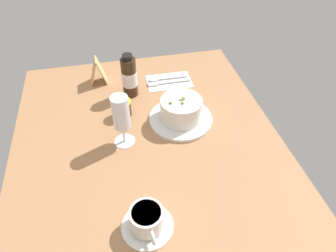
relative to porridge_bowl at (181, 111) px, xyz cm
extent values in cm
cube|color=#A8754C|center=(-12.13, 12.58, -5.64)|extent=(110.00, 84.00, 3.00)
cylinder|color=silver|center=(0.00, 0.00, -3.54)|extent=(21.37, 21.37, 1.20)
cylinder|color=silver|center=(0.00, 0.00, 0.78)|extent=(13.67, 13.67, 7.43)
cylinder|color=beige|center=(0.00, 0.00, 3.70)|extent=(11.76, 11.76, 1.60)
sphere|color=olive|center=(0.46, -0.85, 4.60)|extent=(1.31, 1.31, 1.31)
sphere|color=olive|center=(-0.87, 3.73, 4.60)|extent=(1.16, 1.16, 1.16)
sphere|color=olive|center=(-1.66, 0.05, 4.60)|extent=(1.12, 1.12, 1.12)
sphere|color=olive|center=(0.05, -0.02, 4.60)|extent=(0.98, 0.98, 0.98)
sphere|color=olive|center=(0.01, 0.38, 4.60)|extent=(0.87, 0.87, 0.87)
sphere|color=olive|center=(0.29, -0.81, 4.60)|extent=(1.11, 1.11, 1.11)
cube|color=silver|center=(23.15, -1.09, -3.99)|extent=(11.58, 17.56, 0.30)
cube|color=silver|center=(21.95, -2.09, -3.59)|extent=(1.41, 14.02, 0.50)
cube|color=silver|center=(21.95, 5.71, -3.59)|extent=(2.25, 3.63, 0.40)
cube|color=silver|center=(24.75, -2.09, -3.59)|extent=(1.19, 13.01, 0.50)
ellipsoid|color=silver|center=(24.75, 4.91, -3.54)|extent=(2.40, 4.00, 0.60)
cylinder|color=silver|center=(-36.20, 17.46, -3.69)|extent=(12.96, 12.96, 0.90)
cylinder|color=silver|center=(-36.20, 17.46, -0.40)|extent=(8.27, 8.27, 5.68)
cylinder|color=#35220D|center=(-36.20, 17.46, 1.94)|extent=(7.03, 7.03, 1.00)
torus|color=silver|center=(-41.31, 16.93, -0.11)|extent=(3.66, 1.17, 3.60)
cylinder|color=white|center=(-5.87, 19.66, -3.94)|extent=(6.57, 6.57, 0.40)
cylinder|color=white|center=(-5.87, 19.66, -0.67)|extent=(0.80, 0.80, 6.12)
cylinder|color=white|center=(-5.87, 19.66, 7.85)|extent=(5.16, 5.16, 10.93)
cylinder|color=#E8F0B6|center=(-5.87, 19.66, 6.21)|extent=(4.23, 4.23, 6.56)
cylinder|color=#45300E|center=(6.92, 18.20, -1.45)|extent=(4.87, 4.87, 5.37)
cylinder|color=yellow|center=(6.92, 18.20, 1.64)|extent=(5.11, 5.11, 0.80)
cylinder|color=#382314|center=(18.26, 14.59, 3.25)|extent=(5.41, 5.41, 14.78)
cylinder|color=white|center=(18.26, 14.59, 2.96)|extent=(5.52, 5.52, 5.62)
cylinder|color=black|center=(18.26, 14.59, 11.53)|extent=(3.52, 3.52, 1.78)
cube|color=tan|center=(28.81, 27.26, 0.89)|extent=(5.85, 3.35, 10.17)
cube|color=tan|center=(28.81, 24.29, 0.89)|extent=(5.85, 3.35, 10.17)
camera|label=1|loc=(-74.39, 20.57, 65.50)|focal=32.70mm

